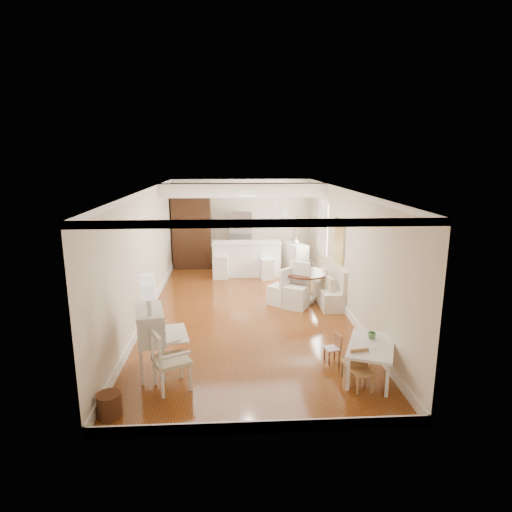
{
  "coord_description": "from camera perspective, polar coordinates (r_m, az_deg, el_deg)",
  "views": [
    {
      "loc": [
        -0.34,
        -9.35,
        3.5
      ],
      "look_at": [
        0.22,
        0.3,
        1.25
      ],
      "focal_mm": 30.0,
      "sensor_mm": 36.0,
      "label": 1
    }
  ],
  "objects": [
    {
      "name": "slip_chair_near",
      "position": [
        10.12,
        5.43,
        -4.01
      ],
      "size": [
        0.7,
        0.7,
        1.07
      ],
      "primitive_type": "cube",
      "rotation": [
        0.0,
        0.0,
        -0.5
      ],
      "color": "white",
      "rests_on": "ground"
    },
    {
      "name": "breakfast_counter",
      "position": [
        12.81,
        -1.28,
        -0.36
      ],
      "size": [
        2.05,
        0.65,
        1.03
      ],
      "primitive_type": "cube",
      "color": "white",
      "rests_on": "ground"
    },
    {
      "name": "room",
      "position": [
        9.8,
        -1.09,
        4.2
      ],
      "size": [
        9.0,
        9.04,
        2.82
      ],
      "color": "brown",
      "rests_on": "ground"
    },
    {
      "name": "gustavian_armchair",
      "position": [
        6.85,
        -11.22,
        -13.33
      ],
      "size": [
        0.74,
        0.74,
        0.96
      ],
      "primitive_type": "cube",
      "rotation": [
        0.0,
        0.0,
        2.01
      ],
      "color": "silver",
      "rests_on": "ground"
    },
    {
      "name": "slip_chair_far",
      "position": [
        10.35,
        3.15,
        -3.98
      ],
      "size": [
        0.63,
        0.63,
        0.92
      ],
      "primitive_type": "cube",
      "rotation": [
        0.0,
        0.0,
        -2.34
      ],
      "color": "white",
      "rests_on": "ground"
    },
    {
      "name": "fridge",
      "position": [
        13.77,
        -0.61,
        2.22
      ],
      "size": [
        0.75,
        0.65,
        1.8
      ],
      "primitive_type": "imported",
      "color": "silver",
      "rests_on": "ground"
    },
    {
      "name": "wicker_basket",
      "position": [
        6.54,
        -18.97,
        -18.28
      ],
      "size": [
        0.35,
        0.35,
        0.34
      ],
      "primitive_type": "cylinder",
      "rotation": [
        0.0,
        0.0,
        0.04
      ],
      "color": "#532E19",
      "rests_on": "ground"
    },
    {
      "name": "banquette",
      "position": [
        10.56,
        9.57,
        -3.63
      ],
      "size": [
        0.52,
        1.6,
        0.98
      ],
      "primitive_type": "cube",
      "color": "silver",
      "rests_on": "ground"
    },
    {
      "name": "kids_chair_c",
      "position": [
        6.93,
        13.98,
        -14.67
      ],
      "size": [
        0.35,
        0.35,
        0.63
      ],
      "primitive_type": "cube",
      "rotation": [
        0.0,
        0.0,
        0.17
      ],
      "color": "tan",
      "rests_on": "ground"
    },
    {
      "name": "dining_table",
      "position": [
        10.61,
        6.54,
        -4.11
      ],
      "size": [
        1.45,
        1.45,
        0.75
      ],
      "primitive_type": "cylinder",
      "rotation": [
        0.0,
        0.0,
        0.41
      ],
      "color": "#4E2719",
      "rests_on": "ground"
    },
    {
      "name": "secretary_bureau",
      "position": [
        7.36,
        -13.85,
        -10.92
      ],
      "size": [
        1.03,
        1.05,
        1.1
      ],
      "primitive_type": "cube",
      "rotation": [
        0.0,
        0.0,
        0.22
      ],
      "color": "silver",
      "rests_on": "ground"
    },
    {
      "name": "branch_vase",
      "position": [
        13.02,
        5.37,
        2.01
      ],
      "size": [
        0.18,
        0.18,
        0.17
      ],
      "primitive_type": "imported",
      "rotation": [
        0.0,
        0.0,
        -0.09
      ],
      "color": "silver",
      "rests_on": "sideboard"
    },
    {
      "name": "bar_stool_left",
      "position": [
        12.57,
        -4.71,
        -0.54
      ],
      "size": [
        0.48,
        0.48,
        1.09
      ],
      "primitive_type": "cube",
      "rotation": [
        0.0,
        0.0,
        -0.1
      ],
      "color": "white",
      "rests_on": "ground"
    },
    {
      "name": "pantry_cabinet",
      "position": [
        13.79,
        -8.54,
        3.16
      ],
      "size": [
        1.2,
        0.6,
        2.3
      ],
      "primitive_type": "cube",
      "color": "#381E11",
      "rests_on": "ground"
    },
    {
      "name": "kids_chair_a",
      "position": [
        7.23,
        12.58,
        -13.62
      ],
      "size": [
        0.3,
        0.3,
        0.58
      ],
      "primitive_type": "cube",
      "rotation": [
        0.0,
        0.0,
        -1.47
      ],
      "color": "#9C7647",
      "rests_on": "ground"
    },
    {
      "name": "kids_chair_b",
      "position": [
        7.72,
        10.12,
        -11.97
      ],
      "size": [
        0.3,
        0.3,
        0.51
      ],
      "primitive_type": "cube",
      "rotation": [
        0.0,
        0.0,
        -1.34
      ],
      "color": "#A46D4A",
      "rests_on": "ground"
    },
    {
      "name": "bar_stool_right",
      "position": [
        12.45,
        1.5,
        -0.91
      ],
      "size": [
        0.42,
        0.42,
        0.97
      ],
      "primitive_type": "cube",
      "rotation": [
        0.0,
        0.0,
        0.1
      ],
      "color": "white",
      "rests_on": "ground"
    },
    {
      "name": "kids_table",
      "position": [
        7.33,
        14.98,
        -13.37
      ],
      "size": [
        1.07,
        1.32,
        0.57
      ],
      "primitive_type": "cube",
      "rotation": [
        0.0,
        0.0,
        -0.39
      ],
      "color": "white",
      "rests_on": "ground"
    },
    {
      "name": "sideboard",
      "position": [
        13.16,
        5.19,
        -0.3
      ],
      "size": [
        0.74,
        1.05,
        0.92
      ],
      "primitive_type": "cube",
      "rotation": [
        0.0,
        0.0,
        0.36
      ],
      "color": "beige",
      "rests_on": "ground"
    },
    {
      "name": "pencil_cup",
      "position": [
        7.41,
        15.18,
        -10.19
      ],
      "size": [
        0.18,
        0.18,
        0.11
      ],
      "primitive_type": "imported",
      "rotation": [
        0.0,
        0.0,
        -0.39
      ],
      "color": "#5D9F5C",
      "rests_on": "kids_table"
    }
  ]
}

